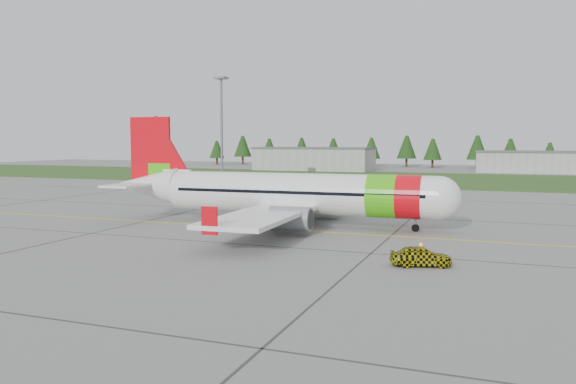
% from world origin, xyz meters
% --- Properties ---
extents(ground, '(320.00, 320.00, 0.00)m').
position_xyz_m(ground, '(0.00, 0.00, 0.00)').
color(ground, gray).
rests_on(ground, ground).
extents(aircraft, '(35.08, 32.24, 10.63)m').
position_xyz_m(aircraft, '(-0.25, 10.87, 3.07)').
color(aircraft, white).
rests_on(aircraft, ground).
extents(follow_me_car, '(1.76, 1.92, 3.93)m').
position_xyz_m(follow_me_car, '(13.90, -2.91, 1.97)').
color(follow_me_car, '#D0C50B').
rests_on(follow_me_car, ground).
extents(service_van, '(1.52, 1.45, 4.20)m').
position_xyz_m(service_van, '(-22.31, 59.87, 2.10)').
color(service_van, white).
rests_on(service_van, ground).
extents(grass_strip, '(320.00, 50.00, 0.03)m').
position_xyz_m(grass_strip, '(0.00, 82.00, 0.01)').
color(grass_strip, '#30561E').
rests_on(grass_strip, ground).
extents(taxi_guideline, '(120.00, 0.25, 0.02)m').
position_xyz_m(taxi_guideline, '(0.00, 8.00, 0.01)').
color(taxi_guideline, gold).
rests_on(taxi_guideline, ground).
extents(hangar_west, '(32.00, 14.00, 6.00)m').
position_xyz_m(hangar_west, '(-30.00, 110.00, 3.00)').
color(hangar_west, '#A8A8A3').
rests_on(hangar_west, ground).
extents(hangar_east, '(24.00, 12.00, 5.20)m').
position_xyz_m(hangar_east, '(25.00, 118.00, 2.60)').
color(hangar_east, '#A8A8A3').
rests_on(hangar_east, ground).
extents(floodlight_mast, '(0.50, 0.50, 20.00)m').
position_xyz_m(floodlight_mast, '(-32.00, 58.00, 10.00)').
color(floodlight_mast, slate).
rests_on(floodlight_mast, ground).
extents(treeline, '(160.00, 8.00, 10.00)m').
position_xyz_m(treeline, '(0.00, 138.00, 5.00)').
color(treeline, '#1C3F14').
rests_on(treeline, ground).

